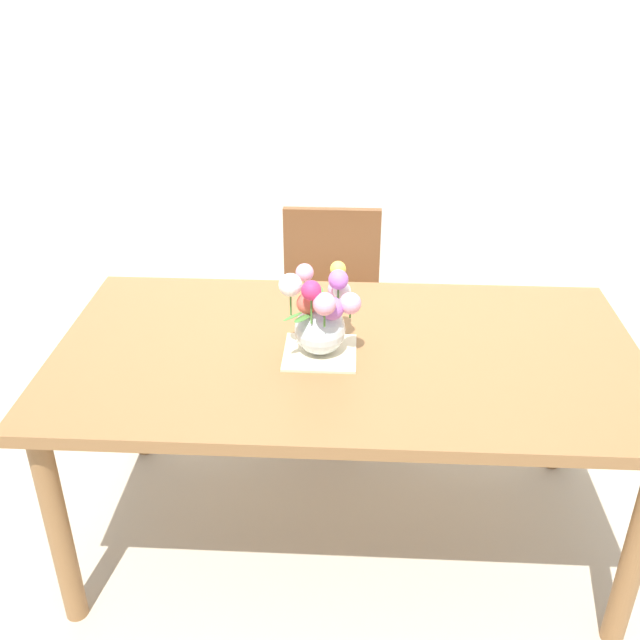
# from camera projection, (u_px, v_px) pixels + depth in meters

# --- Properties ---
(ground_plane) EXTENTS (12.00, 12.00, 0.00)m
(ground_plane) POSITION_uv_depth(u_px,v_px,m) (343.00, 529.00, 2.65)
(ground_plane) COLOR #B7AD99
(back_wall) EXTENTS (7.00, 0.10, 2.80)m
(back_wall) POSITION_uv_depth(u_px,v_px,m) (356.00, 59.00, 3.38)
(back_wall) COLOR silver
(back_wall) RESTS_ON ground_plane
(dining_table) EXTENTS (1.85, 0.99, 0.77)m
(dining_table) POSITION_uv_depth(u_px,v_px,m) (346.00, 371.00, 2.32)
(dining_table) COLOR olive
(dining_table) RESTS_ON ground_plane
(chair_far) EXTENTS (0.42, 0.42, 0.90)m
(chair_far) POSITION_uv_depth(u_px,v_px,m) (331.00, 300.00, 3.14)
(chair_far) COLOR brown
(chair_far) RESTS_ON ground_plane
(placemat) EXTENTS (0.23, 0.23, 0.01)m
(placemat) POSITION_uv_depth(u_px,v_px,m) (320.00, 353.00, 2.25)
(placemat) COLOR beige
(placemat) RESTS_ON dining_table
(flower_vase) EXTENTS (0.25, 0.25, 0.27)m
(flower_vase) POSITION_uv_depth(u_px,v_px,m) (322.00, 315.00, 2.19)
(flower_vase) COLOR silver
(flower_vase) RESTS_ON placemat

